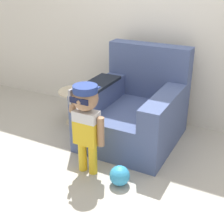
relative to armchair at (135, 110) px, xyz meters
The scene contains 6 objects.
ground_plane 0.38m from the armchair, 74.08° to the right, with size 10.00×10.00×0.00m, color #ADA89E.
wall_back 1.15m from the armchair, 85.43° to the left, with size 10.00×0.05×2.60m.
armchair is the anchor object (origin of this frame).
person_child 0.84m from the armchair, 98.97° to the right, with size 0.35×0.26×0.86m.
side_table 0.79m from the armchair, behind, with size 0.41×0.41×0.42m.
toy_ball 0.90m from the armchair, 74.91° to the right, with size 0.18×0.18×0.18m.
Camera 1 is at (1.16, -2.69, 1.74)m, focal length 50.00 mm.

